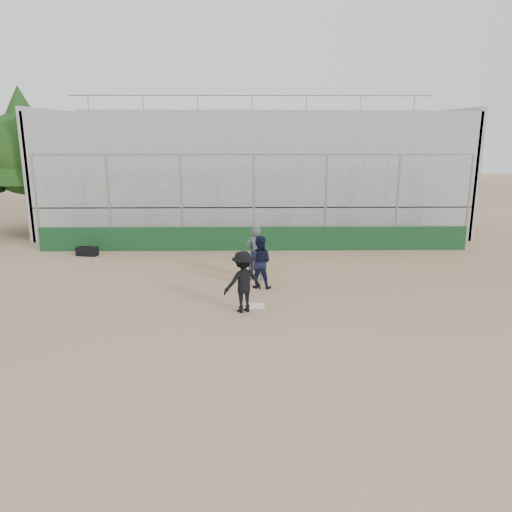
{
  "coord_description": "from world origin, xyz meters",
  "views": [
    {
      "loc": [
        -0.24,
        -13.63,
        4.95
      ],
      "look_at": [
        0.0,
        1.4,
        1.15
      ],
      "focal_mm": 35.0,
      "sensor_mm": 36.0,
      "label": 1
    }
  ],
  "objects_px": {
    "equipment_bag": "(87,251)",
    "catcher_crouched": "(259,271)",
    "batter_at_plate": "(243,282)",
    "umpire": "(256,256)"
  },
  "relations": [
    {
      "from": "umpire",
      "to": "equipment_bag",
      "type": "height_order",
      "value": "umpire"
    },
    {
      "from": "batter_at_plate",
      "to": "catcher_crouched",
      "type": "height_order",
      "value": "batter_at_plate"
    },
    {
      "from": "equipment_bag",
      "to": "umpire",
      "type": "bearing_deg",
      "value": -27.16
    },
    {
      "from": "equipment_bag",
      "to": "batter_at_plate",
      "type": "bearing_deg",
      "value": -45.55
    },
    {
      "from": "umpire",
      "to": "catcher_crouched",
      "type": "bearing_deg",
      "value": 102.25
    },
    {
      "from": "umpire",
      "to": "equipment_bag",
      "type": "xyz_separation_m",
      "value": [
        -6.8,
        3.49,
        -0.66
      ]
    },
    {
      "from": "batter_at_plate",
      "to": "equipment_bag",
      "type": "relative_size",
      "value": 2.14
    },
    {
      "from": "batter_at_plate",
      "to": "umpire",
      "type": "bearing_deg",
      "value": 82.41
    },
    {
      "from": "catcher_crouched",
      "to": "batter_at_plate",
      "type": "bearing_deg",
      "value": -103.14
    },
    {
      "from": "equipment_bag",
      "to": "catcher_crouched",
      "type": "bearing_deg",
      "value": -32.41
    }
  ]
}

